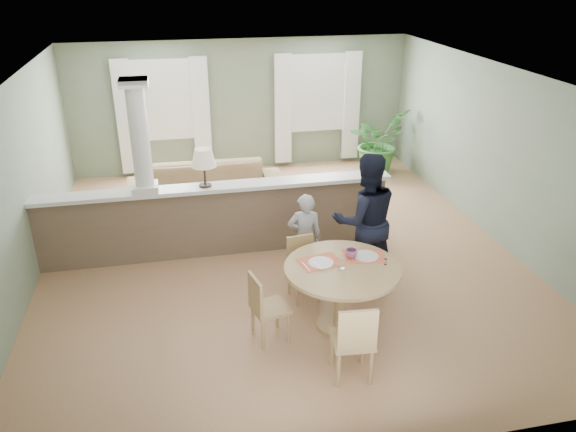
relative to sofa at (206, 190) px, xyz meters
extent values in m
plane|color=tan|center=(0.96, -1.80, -0.40)|extent=(8.00, 8.00, 0.00)
cube|color=gray|center=(0.96, 2.20, 0.95)|extent=(7.00, 0.02, 2.70)
cube|color=gray|center=(-2.54, -1.80, 0.95)|extent=(0.02, 8.00, 2.70)
cube|color=gray|center=(4.46, -1.80, 0.95)|extent=(0.02, 8.00, 2.70)
cube|color=gray|center=(0.96, -5.80, 0.95)|extent=(7.00, 0.02, 2.70)
cube|color=white|center=(0.96, -1.80, 2.30)|extent=(7.00, 8.00, 0.02)
cube|color=white|center=(-0.64, 2.17, 1.15)|extent=(1.10, 0.02, 1.50)
cube|color=white|center=(-0.64, 2.14, 1.15)|extent=(1.22, 0.04, 1.62)
cube|color=white|center=(2.56, 2.17, 1.15)|extent=(1.10, 0.02, 1.50)
cube|color=white|center=(2.56, 2.14, 1.15)|extent=(1.22, 0.04, 1.62)
cube|color=white|center=(-1.39, 2.08, 0.85)|extent=(0.35, 0.10, 2.30)
cube|color=white|center=(0.11, 2.08, 0.85)|extent=(0.35, 0.10, 2.30)
cube|color=white|center=(1.81, 2.08, 0.85)|extent=(0.35, 0.10, 2.30)
cube|color=white|center=(3.31, 2.08, 0.85)|extent=(0.35, 0.10, 2.30)
cube|color=brown|center=(0.06, -1.60, 0.12)|extent=(5.20, 0.22, 1.05)
cube|color=white|center=(0.06, -1.60, 0.68)|extent=(5.32, 0.36, 0.06)
cube|color=white|center=(-0.94, -1.60, 0.76)|extent=(0.36, 0.36, 0.10)
cylinder|color=white|center=(-0.94, -1.60, 1.50)|extent=(0.26, 0.26, 1.39)
cube|color=white|center=(-0.94, -1.60, 2.25)|extent=(0.38, 0.38, 0.10)
cylinder|color=black|center=(-0.09, -1.60, 0.72)|extent=(0.18, 0.18, 0.03)
cylinder|color=black|center=(-0.09, -1.60, 0.88)|extent=(0.03, 0.03, 0.28)
cone|color=#F0E4C6|center=(-0.09, -1.60, 1.15)|extent=(0.36, 0.36, 0.26)
imported|color=#9B7F54|center=(0.00, 0.00, 0.00)|extent=(2.77, 1.13, 0.80)
imported|color=#326D2B|center=(3.66, 1.31, 0.27)|extent=(1.59, 1.57, 1.33)
cylinder|color=tan|center=(1.33, -3.82, -0.38)|extent=(0.58, 0.58, 0.04)
cylinder|color=tan|center=(1.33, -3.82, 0.02)|extent=(0.16, 0.16, 0.75)
cylinder|color=tan|center=(1.33, -3.82, 0.41)|extent=(1.38, 1.38, 0.04)
cube|color=red|center=(1.10, -3.66, 0.44)|extent=(0.54, 0.44, 0.01)
cube|color=red|center=(1.66, -3.63, 0.44)|extent=(0.54, 0.44, 0.01)
cylinder|color=white|center=(1.10, -3.69, 0.44)|extent=(0.30, 0.30, 0.01)
cylinder|color=white|center=(1.68, -3.65, 0.44)|extent=(0.30, 0.30, 0.01)
cylinder|color=white|center=(1.31, -3.85, 0.48)|extent=(0.08, 0.08, 0.10)
cube|color=silver|center=(1.05, -3.76, 0.45)|extent=(0.05, 0.20, 0.00)
cube|color=silver|center=(0.91, -3.74, 0.44)|extent=(0.05, 0.24, 0.00)
cylinder|color=white|center=(1.85, -3.87, 0.47)|extent=(0.04, 0.04, 0.07)
cylinder|color=silver|center=(1.85, -3.87, 0.51)|extent=(0.04, 0.04, 0.01)
imported|color=#2742B9|center=(1.50, -3.62, 0.49)|extent=(0.16, 0.16, 0.11)
cube|color=tan|center=(1.04, -3.12, 0.01)|extent=(0.43, 0.43, 0.05)
cylinder|color=tan|center=(0.91, -3.29, -0.21)|extent=(0.04, 0.04, 0.39)
cylinder|color=tan|center=(1.22, -3.25, -0.21)|extent=(0.04, 0.04, 0.39)
cylinder|color=tan|center=(0.87, -2.99, -0.21)|extent=(0.04, 0.04, 0.39)
cylinder|color=tan|center=(1.18, -2.94, -0.21)|extent=(0.04, 0.04, 0.39)
cube|color=tan|center=(1.02, -2.95, 0.24)|extent=(0.37, 0.09, 0.42)
cube|color=tan|center=(1.93, -3.10, 0.02)|extent=(0.53, 0.53, 0.05)
cylinder|color=tan|center=(1.71, -3.17, -0.20)|extent=(0.04, 0.04, 0.40)
cylinder|color=tan|center=(2.00, -3.32, -0.20)|extent=(0.04, 0.04, 0.40)
cylinder|color=tan|center=(1.85, -2.89, -0.20)|extent=(0.04, 0.04, 0.40)
cylinder|color=tan|center=(2.14, -3.03, -0.20)|extent=(0.04, 0.04, 0.40)
cube|color=tan|center=(2.01, -2.94, 0.26)|extent=(0.35, 0.20, 0.43)
cube|color=tan|center=(1.18, -4.70, 0.06)|extent=(0.47, 0.47, 0.05)
cylinder|color=tan|center=(1.37, -4.54, -0.18)|extent=(0.04, 0.04, 0.44)
cylinder|color=tan|center=(1.02, -4.51, -0.18)|extent=(0.04, 0.04, 0.44)
cylinder|color=tan|center=(1.34, -4.89, -0.18)|extent=(0.04, 0.04, 0.44)
cylinder|color=tan|center=(1.00, -4.86, -0.18)|extent=(0.04, 0.04, 0.44)
cube|color=tan|center=(1.17, -4.90, 0.32)|extent=(0.41, 0.08, 0.47)
cube|color=tan|center=(0.45, -3.89, 0.02)|extent=(0.47, 0.47, 0.05)
cylinder|color=tan|center=(0.64, -4.01, -0.20)|extent=(0.04, 0.04, 0.40)
cylinder|color=tan|center=(0.57, -3.70, -0.20)|extent=(0.04, 0.04, 0.40)
cylinder|color=tan|center=(0.33, -4.08, -0.20)|extent=(0.04, 0.04, 0.40)
cylinder|color=tan|center=(0.26, -3.77, -0.20)|extent=(0.04, 0.04, 0.40)
cube|color=tan|center=(0.27, -3.93, 0.26)|extent=(0.12, 0.37, 0.43)
imported|color=#9A9A9F|center=(1.16, -2.63, 0.25)|extent=(0.51, 0.38, 1.29)
imported|color=black|center=(1.94, -2.86, 0.54)|extent=(0.94, 0.74, 1.88)
camera|label=1|loc=(-0.48, -9.31, 3.73)|focal=35.00mm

